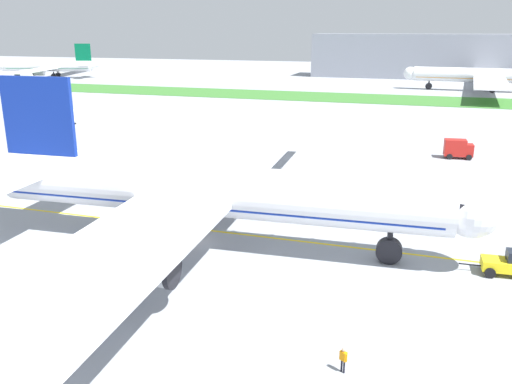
% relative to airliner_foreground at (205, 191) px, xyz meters
% --- Properties ---
extents(ground_plane, '(600.00, 600.00, 0.00)m').
position_rel_airliner_foreground_xyz_m(ground_plane, '(-1.52, 0.28, -5.29)').
color(ground_plane, '#9399A0').
rests_on(ground_plane, ground).
extents(apron_taxi_line, '(280.00, 0.36, 0.01)m').
position_rel_airliner_foreground_xyz_m(apron_taxi_line, '(-1.52, 3.37, -5.29)').
color(apron_taxi_line, yellow).
rests_on(apron_taxi_line, ground).
extents(grass_median_strip, '(320.00, 24.00, 0.10)m').
position_rel_airliner_foreground_xyz_m(grass_median_strip, '(-1.52, 119.81, -5.24)').
color(grass_median_strip, '#38722D').
rests_on(grass_median_strip, ground).
extents(airliner_foreground, '(51.63, 82.84, 15.59)m').
position_rel_airliner_foreground_xyz_m(airliner_foreground, '(0.00, 0.00, 0.00)').
color(airliner_foreground, white).
rests_on(airliner_foreground, ground).
extents(pushback_tug, '(5.88, 2.46, 2.23)m').
position_rel_airliner_foreground_xyz_m(pushback_tug, '(26.98, 1.30, -4.28)').
color(pushback_tug, yellow).
rests_on(pushback_tug, ground).
extents(ground_crew_wingwalker_port, '(0.54, 0.34, 1.58)m').
position_rel_airliner_foreground_xyz_m(ground_crew_wingwalker_port, '(-6.42, -11.26, -4.34)').
color(ground_crew_wingwalker_port, black).
rests_on(ground_crew_wingwalker_port, ground).
extents(ground_crew_marshaller_front, '(0.51, 0.44, 1.66)m').
position_rel_airliner_foreground_xyz_m(ground_crew_marshaller_front, '(15.81, -16.40, -4.29)').
color(ground_crew_marshaller_front, black).
rests_on(ground_crew_marshaller_front, ground).
extents(service_truck_baggage_loader, '(5.02, 3.78, 3.24)m').
position_rel_airliner_foreground_xyz_m(service_truck_baggage_loader, '(-55.79, 54.02, -3.58)').
color(service_truck_baggage_loader, white).
rests_on(service_truck_baggage_loader, ground).
extents(service_truck_fuel_bowser, '(4.58, 2.71, 3.07)m').
position_rel_airliner_foreground_xyz_m(service_truck_fuel_bowser, '(24.55, 45.51, -3.66)').
color(service_truck_fuel_bowser, '#B21E19').
rests_on(service_truck_fuel_bowser, ground).
extents(parked_airliner_far_left, '(43.39, 70.13, 14.12)m').
position_rel_airliner_foreground_xyz_m(parked_airliner_far_left, '(-134.95, 151.22, -0.50)').
color(parked_airliner_far_left, white).
rests_on(parked_airliner_far_left, ground).
extents(parked_airliner_far_centre, '(51.97, 83.86, 15.11)m').
position_rel_airliner_foreground_xyz_m(parked_airliner_far_centre, '(36.51, 150.82, -0.16)').
color(parked_airliner_far_centre, white).
rests_on(parked_airliner_far_centre, ground).
extents(terminal_building, '(116.99, 20.00, 18.00)m').
position_rel_airliner_foreground_xyz_m(terminal_building, '(28.19, 198.89, 3.71)').
color(terminal_building, gray).
rests_on(terminal_building, ground).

